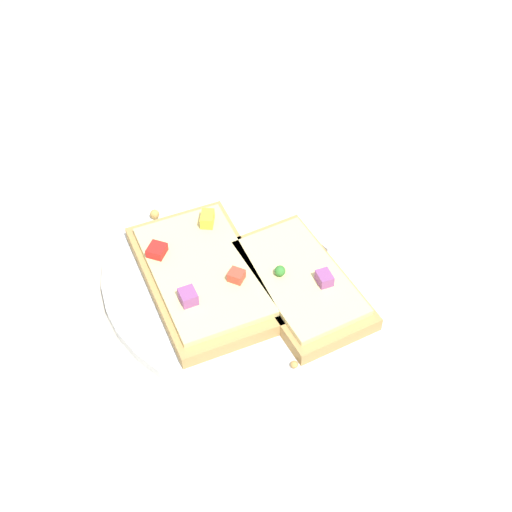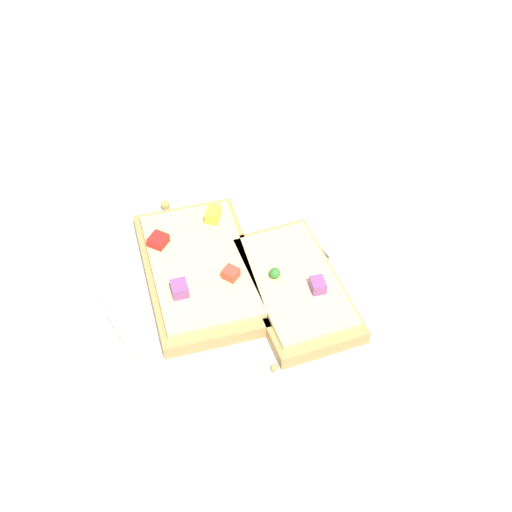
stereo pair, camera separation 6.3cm
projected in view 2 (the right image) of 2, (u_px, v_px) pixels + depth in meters
The scene contains 7 objects.
ground_plane at pixel (256, 271), 0.69m from camera, with size 4.00×4.00×0.00m, color #BCB29E.
plate at pixel (256, 267), 0.68m from camera, with size 0.29×0.29×0.01m.
fork at pixel (242, 238), 0.70m from camera, with size 0.03×0.22×0.01m.
knife at pixel (317, 257), 0.68m from camera, with size 0.03×0.20×0.01m.
pizza_slice_main at pixel (200, 269), 0.66m from camera, with size 0.18×0.13×0.03m.
pizza_slice_corner at pixel (294, 287), 0.64m from camera, with size 0.16×0.10×0.03m.
crumb_scatter at pixel (226, 254), 0.68m from camera, with size 0.23×0.07×0.01m.
Camera 2 is at (-0.41, 0.20, 0.51)m, focal length 50.00 mm.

